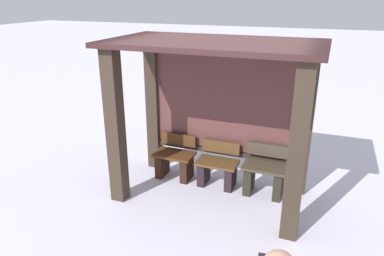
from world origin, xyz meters
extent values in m
plane|color=silver|center=(0.00, 0.00, 0.00)|extent=(60.00, 60.00, 0.00)
cube|color=#372A20|center=(-1.26, -0.60, 1.14)|extent=(0.21, 0.21, 2.29)
cube|color=#372A20|center=(1.26, -0.60, 1.14)|extent=(0.21, 0.21, 2.29)
cube|color=#372A20|center=(-1.26, 0.60, 1.14)|extent=(0.21, 0.21, 2.29)
cube|color=#372A20|center=(1.26, 0.60, 1.14)|extent=(0.21, 0.21, 2.29)
cube|color=#341D1E|center=(0.00, 0.00, 2.32)|extent=(2.93, 1.62, 0.07)
cube|color=brown|center=(0.00, 0.60, 1.36)|extent=(2.30, 0.08, 1.65)
cube|color=#372A20|center=(0.00, 0.58, 0.48)|extent=(2.30, 0.06, 0.08)
cube|color=#4F2E17|center=(-0.75, 0.30, 0.42)|extent=(0.65, 0.41, 0.04)
cube|color=#4F2E17|center=(-0.75, 0.49, 0.63)|extent=(0.62, 0.04, 0.20)
cube|color=black|center=(-0.53, 0.30, 0.20)|extent=(0.12, 0.35, 0.40)
cube|color=black|center=(-0.98, 0.30, 0.20)|extent=(0.12, 0.35, 0.40)
cube|color=brown|center=(0.00, 0.30, 0.41)|extent=(0.65, 0.40, 0.04)
cube|color=brown|center=(0.00, 0.49, 0.61)|extent=(0.62, 0.04, 0.20)
cube|color=black|center=(0.23, 0.30, 0.19)|extent=(0.12, 0.34, 0.39)
cube|color=black|center=(-0.23, 0.30, 0.19)|extent=(0.12, 0.34, 0.39)
cube|color=#43392A|center=(0.75, 0.30, 0.47)|extent=(0.65, 0.42, 0.04)
cube|color=#43392A|center=(0.75, 0.49, 0.67)|extent=(0.62, 0.04, 0.20)
cube|color=black|center=(0.98, 0.30, 0.22)|extent=(0.12, 0.36, 0.45)
cube|color=black|center=(0.53, 0.30, 0.22)|extent=(0.12, 0.36, 0.45)
camera|label=1|loc=(1.49, -4.64, 2.94)|focal=33.42mm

